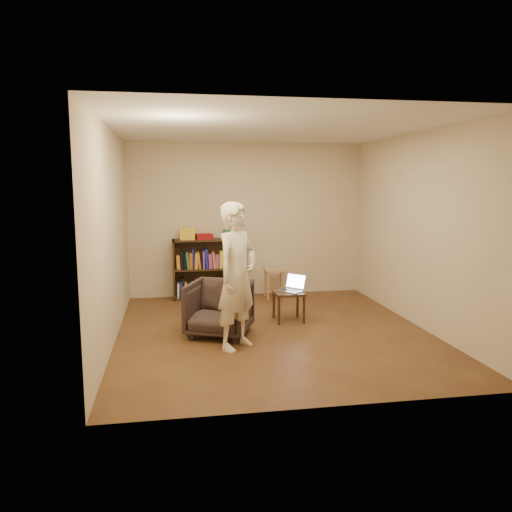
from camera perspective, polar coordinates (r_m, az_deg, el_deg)
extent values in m
plane|color=#492717|center=(6.61, 1.96, -8.63)|extent=(4.50, 4.50, 0.00)
plane|color=white|center=(6.35, 2.08, 14.40)|extent=(4.50, 4.50, 0.00)
plane|color=beige|center=(8.56, -1.04, 4.15)|extent=(4.00, 0.00, 4.00)
plane|color=beige|center=(6.26, -16.22, 2.24)|extent=(0.00, 4.50, 4.50)
plane|color=beige|center=(7.03, 18.21, 2.80)|extent=(0.00, 4.50, 4.50)
cube|color=black|center=(8.39, -9.37, -1.55)|extent=(0.03, 0.30, 1.00)
cube|color=black|center=(8.48, -1.44, -1.34)|extent=(0.03, 0.30, 1.00)
cube|color=black|center=(8.55, -5.45, -1.29)|extent=(1.20, 0.02, 1.00)
cube|color=black|center=(8.51, -5.34, -4.67)|extent=(1.20, 0.30, 0.03)
cube|color=black|center=(8.42, -5.38, -1.45)|extent=(1.14, 0.30, 0.03)
cube|color=black|center=(8.35, -5.43, 1.83)|extent=(1.20, 0.30, 0.03)
cube|color=yellow|center=(8.30, -7.84, 2.55)|extent=(0.25, 0.19, 0.20)
cube|color=maroon|center=(8.33, -5.95, 2.22)|extent=(0.29, 0.23, 0.09)
cube|color=#1F7538|center=(8.35, -3.18, 2.49)|extent=(0.17, 0.17, 0.15)
cube|color=silver|center=(8.39, -2.28, 2.28)|extent=(0.11, 0.11, 0.08)
cube|color=#A77851|center=(8.41, 2.14, -1.61)|extent=(0.34, 0.34, 0.04)
cylinder|color=#A77851|center=(8.30, 1.41, -3.47)|extent=(0.03, 0.03, 0.46)
cylinder|color=#A77851|center=(8.35, 3.22, -3.40)|extent=(0.03, 0.03, 0.46)
cylinder|color=#A77851|center=(8.56, 1.07, -3.11)|extent=(0.03, 0.03, 0.46)
cylinder|color=#A77851|center=(8.61, 2.82, -3.04)|extent=(0.03, 0.03, 0.46)
imported|color=#332622|center=(6.40, -4.22, -5.98)|extent=(0.98, 0.99, 0.70)
cube|color=black|center=(7.03, 3.76, -4.24)|extent=(0.41, 0.41, 0.04)
cylinder|color=black|center=(6.88, 2.64, -6.31)|extent=(0.04, 0.04, 0.38)
cylinder|color=black|center=(6.96, 5.50, -6.16)|extent=(0.04, 0.04, 0.38)
cylinder|color=black|center=(7.21, 2.04, -5.61)|extent=(0.04, 0.04, 0.38)
cylinder|color=black|center=(7.29, 4.78, -5.48)|extent=(0.04, 0.04, 0.38)
cube|color=#B4B3B8|center=(7.04, 3.95, -4.00)|extent=(0.38, 0.38, 0.02)
cube|color=black|center=(7.04, 3.95, -3.91)|extent=(0.27, 0.28, 0.00)
cube|color=#B4B3B8|center=(7.14, 4.58, -2.89)|extent=(0.27, 0.28, 0.22)
cube|color=#B3D8FB|center=(7.14, 4.58, -2.89)|extent=(0.23, 0.24, 0.18)
imported|color=beige|center=(5.79, -2.19, -2.32)|extent=(0.73, 0.73, 1.72)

